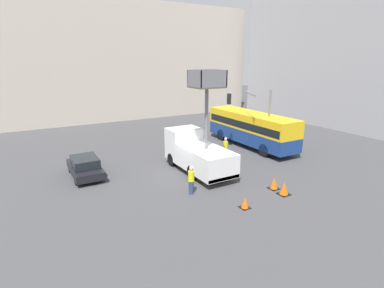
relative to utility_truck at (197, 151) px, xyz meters
The scene contains 12 objects.
ground_plane 1.74m from the utility_truck, 159.49° to the right, with size 120.00×120.00×0.00m, color #424244.
building_backdrop_far 27.07m from the utility_truck, 91.58° to the left, with size 44.00×10.00×15.55m.
building_backdrop_side 27.60m from the utility_truck, 12.40° to the left, with size 10.00×28.00×16.91m.
utility_truck is the anchor object (origin of this frame).
city_bus 8.55m from the utility_truck, 22.71° to the left, with size 2.54×10.23×3.20m.
traffic_light_pole 7.48m from the utility_truck, 15.22° to the left, with size 3.54×3.29×5.51m.
road_worker_near_truck 4.00m from the utility_truck, 125.72° to the right, with size 0.38×0.38×1.82m.
road_worker_directing 3.93m from the utility_truck, 21.41° to the left, with size 0.38×0.38×1.81m.
traffic_cone_near_truck 5.97m from the utility_truck, 62.69° to the right, with size 0.64×0.64×0.73m.
traffic_cone_mid_road 6.75m from the utility_truck, 66.88° to the right, with size 0.70×0.70×0.80m.
traffic_cone_far_side 6.46m from the utility_truck, 95.49° to the right, with size 0.55×0.55×0.63m.
parked_car_curbside 8.04m from the utility_truck, 157.83° to the left, with size 1.90×4.26×1.46m.
Camera 1 is at (-9.96, -17.75, 7.99)m, focal length 28.00 mm.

